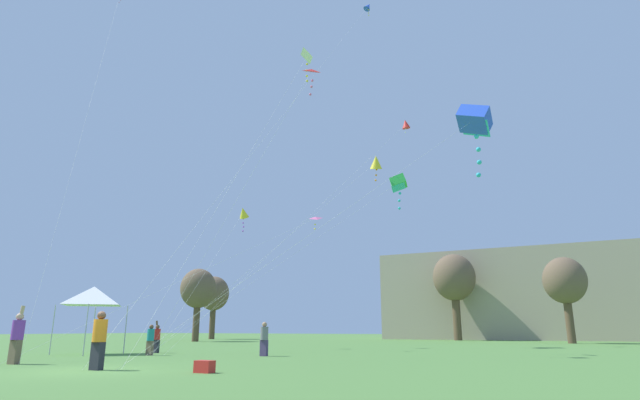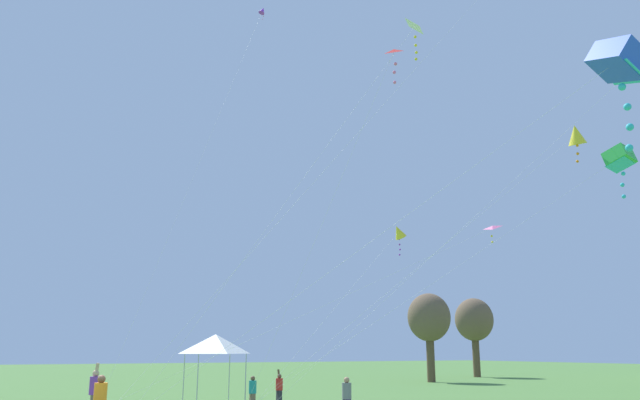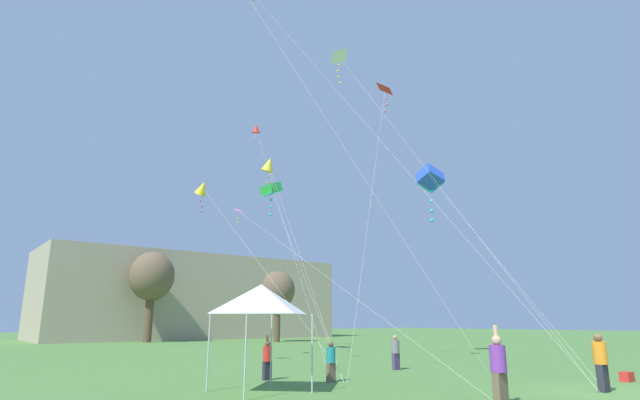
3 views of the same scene
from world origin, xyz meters
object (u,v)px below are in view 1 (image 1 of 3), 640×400
(kite_red_delta_0, at_px, (311,73))
(kite_blue_box_5, at_px, (474,121))
(person_purple_shirt, at_px, (17,335))
(kite_blue_diamond_3, at_px, (368,7))
(person_orange_shirt, at_px, (99,338))
(kite_yellow_diamond_2, at_px, (243,213))
(cooler_box, at_px, (205,367))
(kite_white_delta_1, at_px, (307,58))
(person_red_shirt, at_px, (157,337))
(kite_red_diamond_4, at_px, (405,124))
(person_teal_shirt, at_px, (150,339))
(kite_pink_delta_7, at_px, (314,219))
(festival_tent, at_px, (94,296))
(kite_yellow_diamond_6, at_px, (376,163))
(kite_green_box_9, at_px, (398,183))
(person_grey_shirt, at_px, (264,338))

(kite_red_delta_0, relative_size, kite_blue_box_5, 1.03)
(person_purple_shirt, xyz_separation_m, kite_blue_diamond_3, (5.40, 23.97, 27.78))
(person_orange_shirt, bearing_deg, kite_blue_box_5, -0.67)
(person_orange_shirt, relative_size, kite_yellow_diamond_2, 0.18)
(cooler_box, bearing_deg, kite_blue_box_5, 65.75)
(kite_white_delta_1, xyz_separation_m, kite_yellow_diamond_2, (-6.98, 3.53, -8.66))
(cooler_box, height_order, person_red_shirt, person_red_shirt)
(person_red_shirt, relative_size, kite_red_diamond_4, 0.09)
(kite_white_delta_1, bearing_deg, person_orange_shirt, -91.42)
(kite_yellow_diamond_2, bearing_deg, person_red_shirt, -91.41)
(person_orange_shirt, distance_m, kite_blue_box_5, 21.14)
(kite_yellow_diamond_2, bearing_deg, person_teal_shirt, -81.61)
(person_red_shirt, bearing_deg, kite_white_delta_1, -151.30)
(kite_red_delta_0, bearing_deg, kite_pink_delta_7, 116.19)
(festival_tent, height_order, kite_yellow_diamond_6, kite_yellow_diamond_6)
(person_purple_shirt, relative_size, kite_yellow_diamond_6, 0.13)
(kite_blue_box_5, bearing_deg, person_red_shirt, -162.86)
(cooler_box, bearing_deg, kite_green_box_9, 92.84)
(festival_tent, bearing_deg, person_orange_shirt, -37.71)
(person_grey_shirt, relative_size, person_red_shirt, 0.93)
(kite_blue_diamond_3, height_order, kite_yellow_diamond_6, kite_blue_diamond_3)
(person_teal_shirt, height_order, kite_pink_delta_7, kite_pink_delta_7)
(person_teal_shirt, height_order, kite_green_box_9, kite_green_box_9)
(cooler_box, distance_m, kite_green_box_9, 26.70)
(kite_red_delta_0, xyz_separation_m, kite_blue_box_5, (8.21, 3.73, -3.11))
(person_grey_shirt, xyz_separation_m, kite_blue_box_5, (9.81, 5.35, 11.45))
(kite_blue_diamond_3, distance_m, kite_pink_delta_7, 20.48)
(person_red_shirt, xyz_separation_m, kite_red_delta_0, (8.66, 1.47, 14.59))
(person_orange_shirt, distance_m, kite_pink_delta_7, 21.72)
(person_teal_shirt, relative_size, kite_red_diamond_4, 0.08)
(person_grey_shirt, relative_size, kite_yellow_diamond_2, 0.15)
(kite_red_delta_0, distance_m, kite_yellow_diamond_2, 11.99)
(person_grey_shirt, relative_size, kite_pink_delta_7, 0.08)
(kite_white_delta_1, bearing_deg, kite_blue_box_5, 8.20)
(festival_tent, distance_m, person_purple_shirt, 7.64)
(person_grey_shirt, bearing_deg, kite_yellow_diamond_2, -144.28)
(kite_yellow_diamond_2, bearing_deg, kite_white_delta_1, -26.83)
(kite_red_delta_0, bearing_deg, kite_blue_diamond_3, 96.11)
(person_teal_shirt, distance_m, kite_green_box_9, 21.94)
(person_purple_shirt, distance_m, kite_pink_delta_7, 21.20)
(kite_white_delta_1, bearing_deg, kite_yellow_diamond_6, 84.28)
(kite_white_delta_1, distance_m, kite_pink_delta_7, 11.47)
(person_teal_shirt, bearing_deg, person_purple_shirt, 3.53)
(person_red_shirt, bearing_deg, kite_red_delta_0, -169.60)
(kite_red_diamond_4, xyz_separation_m, kite_yellow_diamond_6, (-1.26, -4.21, -4.54))
(person_grey_shirt, height_order, person_orange_shirt, person_orange_shirt)
(person_teal_shirt, distance_m, kite_pink_delta_7, 15.18)
(person_orange_shirt, xyz_separation_m, kite_yellow_diamond_6, (1.29, 22.95, 12.74))
(kite_blue_diamond_3, relative_size, kite_yellow_diamond_6, 1.79)
(person_orange_shirt, bearing_deg, person_red_shirt, 69.02)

